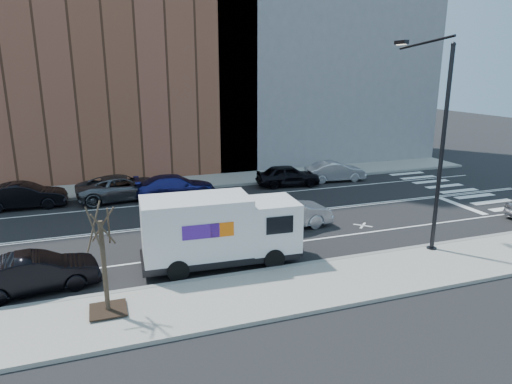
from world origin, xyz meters
TOP-DOWN VIEW (x-y plane):
  - ground at (0.00, 0.00)m, footprint 120.00×120.00m
  - sidewalk_near at (0.00, -8.80)m, footprint 44.00×3.60m
  - sidewalk_far at (0.00, 8.80)m, footprint 44.00×3.60m
  - curb_near at (0.00, -7.00)m, footprint 44.00×0.25m
  - curb_far at (0.00, 7.00)m, footprint 44.00×0.25m
  - crosswalk at (16.00, 0.00)m, footprint 3.00×14.00m
  - road_markings at (0.00, 0.00)m, footprint 40.00×8.60m
  - bldg_brick at (-8.00, 15.60)m, footprint 26.00×10.00m
  - bldg_concrete at (12.00, 15.60)m, footprint 20.00×10.00m
  - streetlight at (7.00, -6.91)m, footprint 0.44×4.02m
  - street_tree at (-7.00, -8.40)m, footprint 1.20×1.20m
  - fedex_van at (-2.40, -5.60)m, footprint 6.68×2.60m
  - far_parked_b at (-11.20, 6.07)m, footprint 4.66×1.74m
  - far_parked_c at (-5.60, 6.08)m, footprint 5.88×3.24m
  - far_parked_d at (-2.40, 5.41)m, footprint 5.09×2.09m
  - far_parked_e at (5.60, 5.82)m, footprint 4.63×2.30m
  - far_parked_f at (9.43, 6.01)m, footprint 4.49×1.85m
  - driving_sedan at (1.91, -2.29)m, footprint 5.09×2.13m
  - near_parked_rear_a at (-9.40, -5.66)m, footprint 4.55×2.11m

SIDE VIEW (x-z plane):
  - ground at x=0.00m, z-range 0.00..0.00m
  - crosswalk at x=16.00m, z-range 0.00..0.01m
  - road_markings at x=0.00m, z-range 0.00..0.01m
  - sidewalk_near at x=0.00m, z-range 0.00..0.15m
  - sidewalk_far at x=0.00m, z-range 0.00..0.15m
  - curb_near at x=0.00m, z-range 0.00..0.17m
  - curb_far at x=0.00m, z-range 0.00..0.17m
  - near_parked_rear_a at x=-9.40m, z-range 0.00..1.44m
  - far_parked_f at x=9.43m, z-range 0.00..1.45m
  - far_parked_d at x=-2.40m, z-range 0.00..1.47m
  - far_parked_e at x=5.60m, z-range 0.00..1.52m
  - far_parked_b at x=-11.20m, z-range 0.00..1.52m
  - far_parked_c at x=-5.60m, z-range 0.00..1.56m
  - driving_sedan at x=1.91m, z-range 0.00..1.64m
  - street_tree at x=-7.00m, z-range -0.42..3.33m
  - fedex_van at x=-2.40m, z-range 0.07..3.07m
  - streetlight at x=7.00m, z-range 0.41..9.75m
  - bldg_brick at x=-8.00m, z-range 0.00..22.00m
  - bldg_concrete at x=12.00m, z-range 0.00..26.00m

